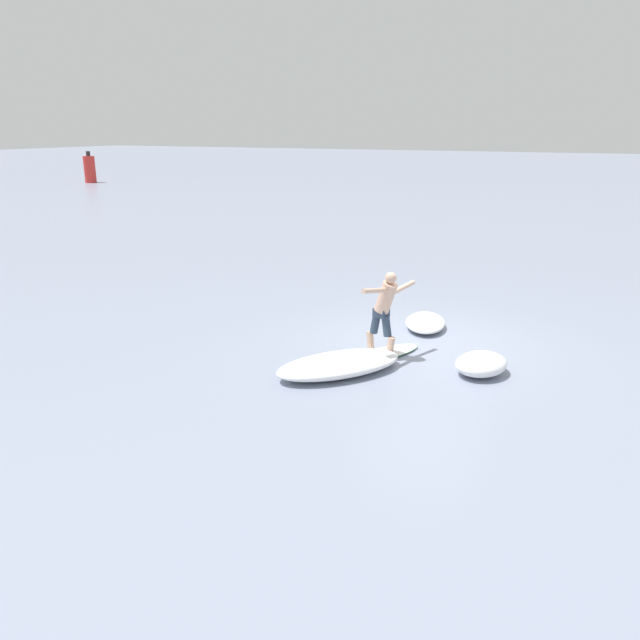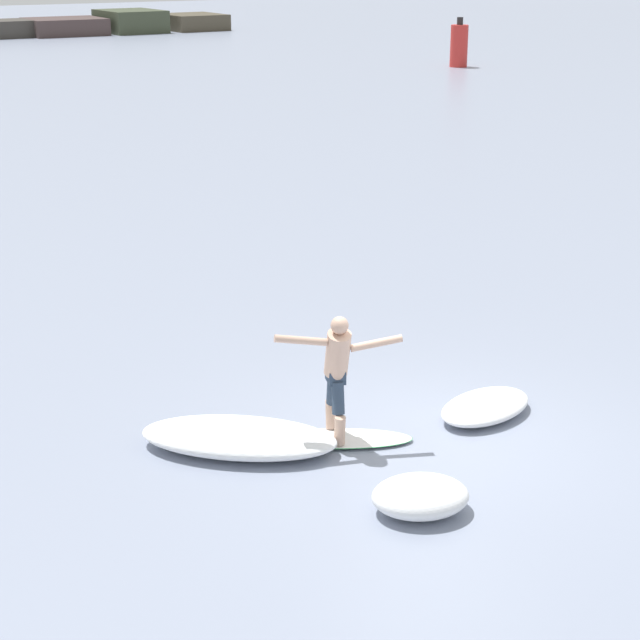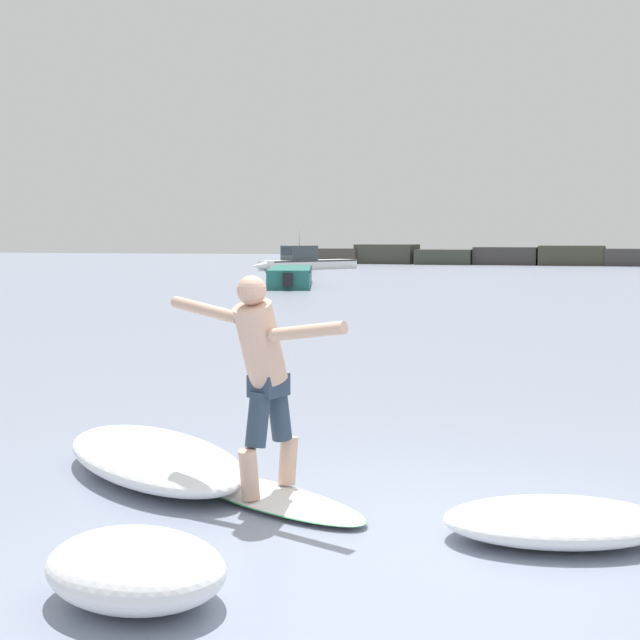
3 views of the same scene
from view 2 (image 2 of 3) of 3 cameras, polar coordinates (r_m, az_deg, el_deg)
The scene contains 7 objects.
ground_plane at distance 13.06m, azimuth 6.15°, elevation -6.32°, with size 200.00×200.00×0.00m, color #828BA1.
surfboard at distance 12.91m, azimuth 0.66°, elevation -6.34°, with size 1.97×1.42×0.21m.
surfer at distance 12.46m, azimuth 0.92°, elevation -2.51°, with size 1.47×0.76×1.58m.
channel_marker_buoy at distance 53.88m, azimuth 7.42°, elevation 14.32°, with size 0.85×0.85×2.34m.
wave_foam_at_tail at distance 13.71m, azimuth 8.81°, elevation -4.58°, with size 1.60×1.18×0.25m.
wave_foam_at_nose at distance 12.69m, azimuth -4.35°, elevation -6.27°, with size 2.49×2.29×0.32m.
wave_foam_beside at distance 11.39m, azimuth 5.37°, elevation -9.34°, with size 1.25×1.11×0.37m.
Camera 2 is at (-6.96, -9.50, 5.65)m, focal length 60.00 mm.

